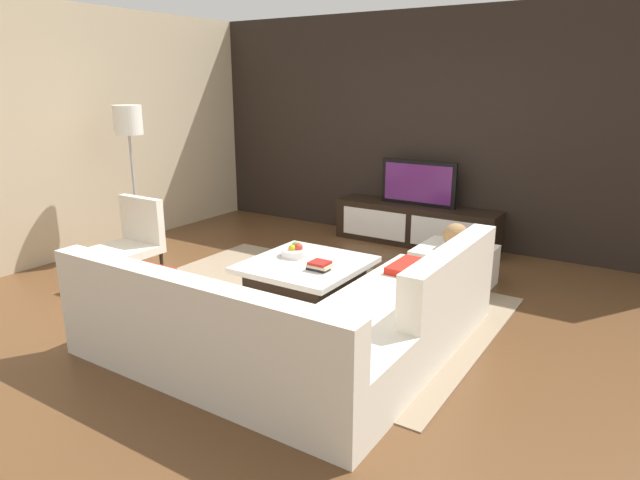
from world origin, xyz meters
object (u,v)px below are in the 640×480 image
at_px(media_console, 416,225).
at_px(sectional_couch, 303,325).
at_px(accent_chair_near, 133,237).
at_px(floor_lamp, 129,130).
at_px(coffee_table, 306,280).
at_px(decorative_ball, 456,236).
at_px(television, 418,183).
at_px(fruit_bowl, 296,251).
at_px(ottoman, 454,268).
at_px(book_stack, 319,266).

distance_m(media_console, sectional_couch, 3.30).
bearing_deg(accent_chair_near, floor_lamp, 144.10).
distance_m(coffee_table, decorative_ball, 1.53).
relative_size(television, decorative_ball, 3.84).
xyz_separation_m(fruit_bowl, decorative_ball, (1.20, 0.99, 0.10)).
relative_size(accent_chair_near, ottoman, 1.24).
bearing_deg(floor_lamp, media_console, 40.26).
xyz_separation_m(sectional_couch, book_stack, (-0.40, 0.84, 0.14)).
bearing_deg(coffee_table, sectional_couch, -56.97).
xyz_separation_m(ottoman, fruit_bowl, (-1.20, -0.99, 0.23)).
relative_size(decorative_ball, book_stack, 1.20).
xyz_separation_m(coffee_table, book_stack, (0.22, -0.12, 0.22)).
relative_size(ottoman, fruit_bowl, 2.50).
distance_m(coffee_table, fruit_bowl, 0.31).
xyz_separation_m(floor_lamp, fruit_bowl, (2.28, -0.03, -1.02)).
height_order(sectional_couch, floor_lamp, floor_lamp).
xyz_separation_m(media_console, coffee_table, (-0.10, -2.30, -0.05)).
height_order(media_console, floor_lamp, floor_lamp).
bearing_deg(media_console, sectional_couch, -80.83).
distance_m(media_console, ottoman, 1.52).
distance_m(coffee_table, book_stack, 0.33).
xyz_separation_m(floor_lamp, decorative_ball, (3.48, 0.96, -0.92)).
bearing_deg(media_console, floor_lamp, -139.74).
height_order(ottoman, decorative_ball, decorative_ball).
distance_m(media_console, television, 0.52).
height_order(coffee_table, book_stack, book_stack).
distance_m(television, decorative_ball, 1.54).
bearing_deg(floor_lamp, ottoman, 15.48).
height_order(sectional_couch, accent_chair_near, accent_chair_near).
bearing_deg(accent_chair_near, ottoman, 37.03).
bearing_deg(coffee_table, decorative_ball, 47.00).
height_order(media_console, television, television).
bearing_deg(media_console, coffee_table, -92.49).
bearing_deg(media_console, book_stack, -87.08).
height_order(sectional_couch, book_stack, sectional_couch).
bearing_deg(coffee_table, book_stack, -28.09).
distance_m(ottoman, fruit_bowl, 1.57).
height_order(floor_lamp, fruit_bowl, floor_lamp).
bearing_deg(sectional_couch, fruit_bowl, 127.16).
distance_m(floor_lamp, decorative_ball, 3.72).
height_order(media_console, ottoman, media_console).
xyz_separation_m(floor_lamp, ottoman, (3.48, 0.96, -1.25)).
bearing_deg(television, accent_chair_near, -122.02).
bearing_deg(sectional_couch, decorative_ball, 79.16).
relative_size(media_console, coffee_table, 1.94).
height_order(media_console, decorative_ball, decorative_ball).
relative_size(coffee_table, ottoman, 1.50).
distance_m(floor_lamp, ottoman, 3.82).
bearing_deg(book_stack, fruit_bowl, 151.42).
distance_m(accent_chair_near, book_stack, 1.96).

